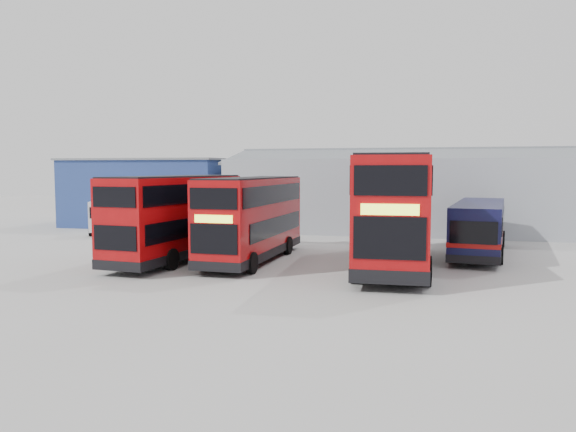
{
  "coord_description": "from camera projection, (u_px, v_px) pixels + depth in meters",
  "views": [
    {
      "loc": [
        6.44,
        -21.9,
        4.33
      ],
      "look_at": [
        0.09,
        4.01,
        2.1
      ],
      "focal_mm": 35.0,
      "sensor_mm": 36.0,
      "label": 1
    }
  ],
  "objects": [
    {
      "name": "ground_plane",
      "position": [
        263.0,
        275.0,
        23.09
      ],
      "size": [
        120.0,
        120.0,
        0.0
      ],
      "primitive_type": "plane",
      "color": "#9A9995",
      "rests_on": "ground"
    },
    {
      "name": "double_decker_right",
      "position": [
        394.0,
        212.0,
        24.76
      ],
      "size": [
        3.19,
        11.67,
        4.9
      ],
      "rotation": [
        0.0,
        0.0,
        0.03
      ],
      "color": "#9B080B",
      "rests_on": "ground"
    },
    {
      "name": "maintenance_shed",
      "position": [
        447.0,
        193.0,
        40.33
      ],
      "size": [
        30.5,
        12.0,
        5.89
      ],
      "color": "#969CA4",
      "rests_on": "ground"
    },
    {
      "name": "double_decker_left",
      "position": [
        177.0,
        218.0,
        26.55
      ],
      "size": [
        3.23,
        9.68,
        4.02
      ],
      "rotation": [
        0.0,
        0.0,
        3.04
      ],
      "color": "#9B080B",
      "rests_on": "ground"
    },
    {
      "name": "single_decker_blue",
      "position": [
        479.0,
        229.0,
        28.37
      ],
      "size": [
        3.55,
        10.0,
        2.66
      ],
      "rotation": [
        0.0,
        0.0,
        3.01
      ],
      "color": "#0B1134",
      "rests_on": "ground"
    },
    {
      "name": "double_decker_centre",
      "position": [
        253.0,
        219.0,
        26.45
      ],
      "size": [
        2.62,
        9.42,
        3.95
      ],
      "rotation": [
        0.0,
        0.0,
        -0.03
      ],
      "color": "#9B080B",
      "rests_on": "ground"
    },
    {
      "name": "panel_van",
      "position": [
        110.0,
        215.0,
        38.07
      ],
      "size": [
        4.0,
        5.49,
        2.25
      ],
      "rotation": [
        0.0,
        0.0,
        0.43
      ],
      "color": "silver",
      "rests_on": "ground"
    },
    {
      "name": "office_block",
      "position": [
        155.0,
        192.0,
        43.61
      ],
      "size": [
        12.3,
        8.32,
        5.12
      ],
      "color": "navy",
      "rests_on": "ground"
    }
  ]
}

